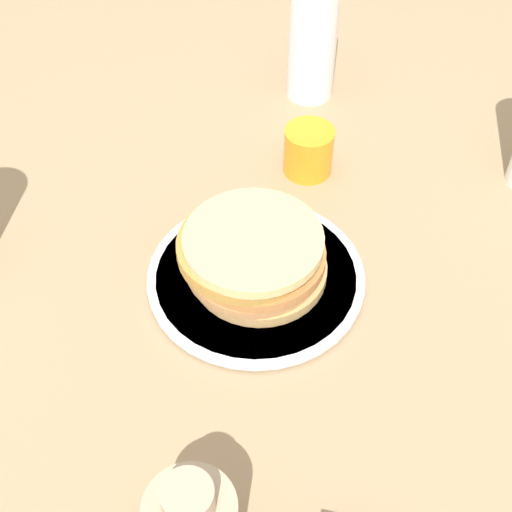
{
  "coord_description": "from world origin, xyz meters",
  "views": [
    {
      "loc": [
        0.57,
        0.13,
        0.68
      ],
      "look_at": [
        0.02,
        0.01,
        0.05
      ],
      "focal_mm": 50.0,
      "sensor_mm": 36.0,
      "label": 1
    }
  ],
  "objects_px": {
    "plate": "(256,277)",
    "juice_glass": "(308,151)",
    "water_bottle_far": "(313,33)",
    "pancake_stack": "(254,255)"
  },
  "relations": [
    {
      "from": "plate",
      "to": "water_bottle_far",
      "type": "xyz_separation_m",
      "value": [
        -0.4,
        0.0,
        0.1
      ]
    },
    {
      "from": "plate",
      "to": "water_bottle_far",
      "type": "bearing_deg",
      "value": 179.81
    },
    {
      "from": "juice_glass",
      "to": "water_bottle_far",
      "type": "height_order",
      "value": "water_bottle_far"
    },
    {
      "from": "plate",
      "to": "pancake_stack",
      "type": "relative_size",
      "value": 1.52
    },
    {
      "from": "plate",
      "to": "juice_glass",
      "type": "height_order",
      "value": "juice_glass"
    },
    {
      "from": "pancake_stack",
      "to": "juice_glass",
      "type": "distance_m",
      "value": 0.22
    },
    {
      "from": "juice_glass",
      "to": "water_bottle_far",
      "type": "bearing_deg",
      "value": -171.64
    },
    {
      "from": "juice_glass",
      "to": "water_bottle_far",
      "type": "relative_size",
      "value": 0.3
    },
    {
      "from": "plate",
      "to": "pancake_stack",
      "type": "height_order",
      "value": "pancake_stack"
    },
    {
      "from": "plate",
      "to": "pancake_stack",
      "type": "distance_m",
      "value": 0.04
    }
  ]
}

